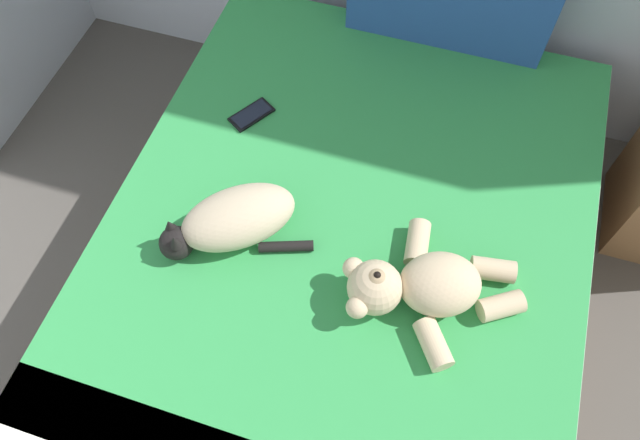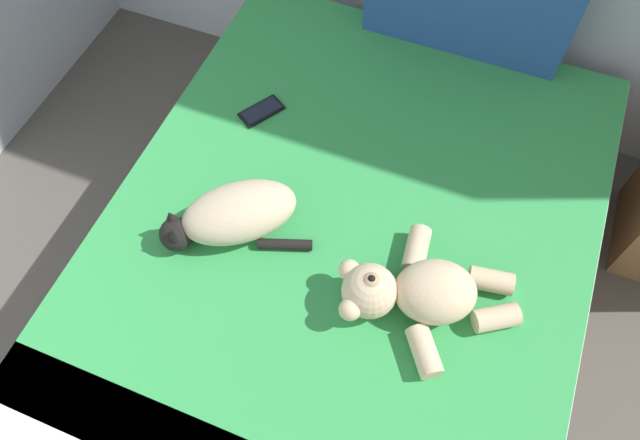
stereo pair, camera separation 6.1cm
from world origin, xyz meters
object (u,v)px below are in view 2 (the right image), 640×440
object	(u,v)px
cell_phone	(261,111)
teddy_bear	(416,292)
bed	(344,265)
cat	(233,215)

from	to	relation	value
cell_phone	teddy_bear	bearing A→B (deg)	-34.91
bed	teddy_bear	xyz separation A→B (m)	(0.25, -0.15, 0.31)
teddy_bear	bed	bearing A→B (deg)	149.43
cat	teddy_bear	distance (m)	0.57
bed	teddy_bear	world-z (taller)	teddy_bear
cell_phone	cat	bearing A→B (deg)	-75.34
bed	cat	distance (m)	0.45
cat	teddy_bear	xyz separation A→B (m)	(0.56, -0.04, -0.00)
teddy_bear	cell_phone	size ratio (longest dim) A/B	3.12
bed	cat	xyz separation A→B (m)	(-0.31, -0.11, 0.31)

